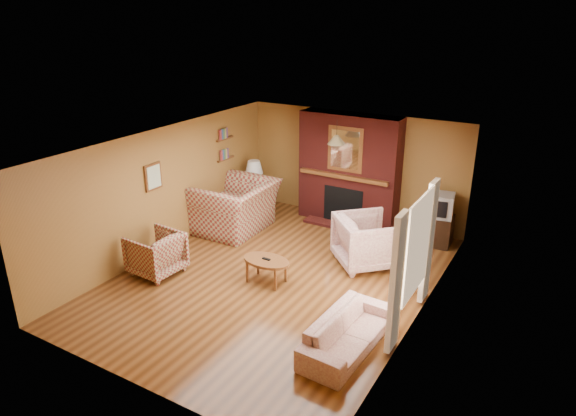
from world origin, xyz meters
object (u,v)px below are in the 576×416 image
Objects in this scene: plaid_armchair at (156,253)px; floral_sofa at (348,332)px; table_lamp at (254,174)px; tv_stand at (437,230)px; crt_tv at (440,205)px; fireplace at (349,170)px; side_table at (255,200)px; coffee_table at (266,262)px; plaid_loveseat at (236,207)px; floral_armchair at (367,241)px.

floral_sofa is at bearing 89.44° from plaid_armchair.
table_lamp reaches higher than tv_stand.
plaid_armchair is at bearing -137.11° from crt_tv.
floral_sofa is (3.85, -0.29, -0.13)m from plaid_armchair.
fireplace is at bearing 174.70° from crt_tv.
coffee_table is at bearing -52.79° from side_table.
crt_tv is at bearing 4.74° from side_table.
table_lamp reaches higher than floral_sofa.
table_lamp is 4.17m from crt_tv.
table_lamp reaches higher than plaid_loveseat.
coffee_table is at bearing 114.11° from plaid_armchair.
plaid_armchair is 0.48× the size of floral_sofa.
table_lamp is at bearing -168.62° from plaid_loveseat.
coffee_table is (-0.07, -3.21, -0.80)m from fireplace.
plaid_loveseat is 4.16m from tv_stand.
plaid_armchair reaches higher than floral_sofa.
floral_armchair is at bearing 128.73° from plaid_armchair.
floral_armchair is 1.79m from tv_stand.
tv_stand is at bearing -74.37° from floral_armchair.
plaid_loveseat reaches higher than tv_stand.
crt_tv reaches higher than tv_stand.
floral_sofa is at bearing 53.92° from plaid_loveseat.
floral_sofa is 3.05× the size of crt_tv.
plaid_armchair is 2.01m from coffee_table.
plaid_loveseat is at bearing -178.77° from plaid_armchair.
plaid_armchair is at bearing -87.45° from table_lamp.
fireplace is at bearing 27.60° from floral_sofa.
crt_tv is at bearing 108.53° from plaid_loveseat.
fireplace is 1.38× the size of floral_sofa.
tv_stand is (4.15, 0.35, -0.62)m from table_lamp.
floral_armchair is 1.83× the size of crt_tv.
crt_tv reaches higher than plaid_loveseat.
fireplace is 1.49× the size of plaid_loveseat.
floral_armchair is (-0.74, 2.46, 0.22)m from floral_sofa.
plaid_loveseat is 2.64× the size of tv_stand.
crt_tv is at bearing -74.46° from floral_armchair.
coffee_table is (1.78, -1.59, -0.15)m from plaid_loveseat.
floral_armchair is at bearing -20.17° from table_lamp.
fireplace is 4.44m from plaid_armchair.
side_table is (-2.10, -0.53, -0.91)m from fireplace.
floral_armchair is (3.01, -0.11, -0.05)m from plaid_loveseat.
fireplace is at bearing 14.29° from table_lamp.
plaid_armchair is 5.48m from crt_tv.
tv_stand reaches higher than coffee_table.
floral_armchair reaches higher than side_table.
fireplace is 3.93× the size of tv_stand.
tv_stand is 0.53m from crt_tv.
table_lamp reaches higher than coffee_table.
tv_stand is (4.15, 0.35, 0.03)m from side_table.
crt_tv is at bearing 4.74° from table_lamp.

